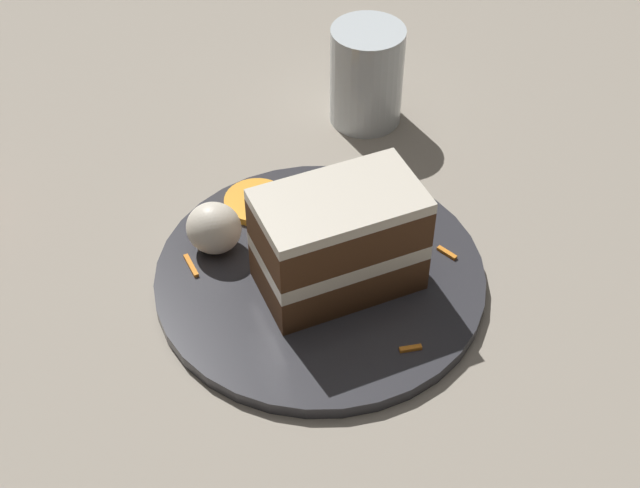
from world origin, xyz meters
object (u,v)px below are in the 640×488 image
(plate, at_px, (320,277))
(orange_garnish, at_px, (256,202))
(cake_slice, at_px, (339,241))
(drinking_glass, at_px, (364,81))
(cream_dollop, at_px, (214,228))

(plate, height_order, orange_garnish, orange_garnish)
(cake_slice, bearing_deg, drinking_glass, 149.69)
(cream_dollop, height_order, orange_garnish, cream_dollop)
(cream_dollop, distance_m, orange_garnish, 0.07)
(cake_slice, xyz_separation_m, cream_dollop, (0.11, -0.03, -0.02))
(plate, bearing_deg, cake_slice, 149.81)
(cake_slice, bearing_deg, orange_garnish, -165.59)
(orange_garnish, distance_m, drinking_glass, 0.18)
(cake_slice, height_order, drinking_glass, cake_slice)
(drinking_glass, bearing_deg, plate, 83.57)
(orange_garnish, xyz_separation_m, drinking_glass, (-0.09, -0.15, 0.03))
(plate, height_order, cream_dollop, cream_dollop)
(orange_garnish, bearing_deg, plate, 129.11)
(cake_slice, distance_m, orange_garnish, 0.12)
(plate, distance_m, orange_garnish, 0.10)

